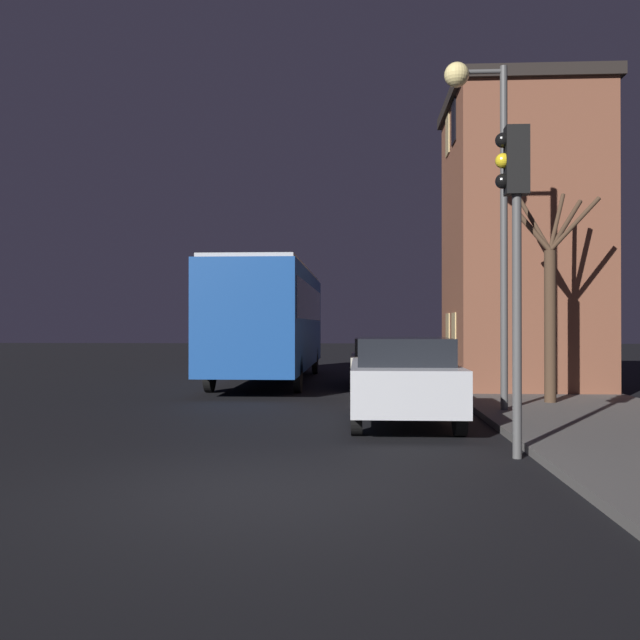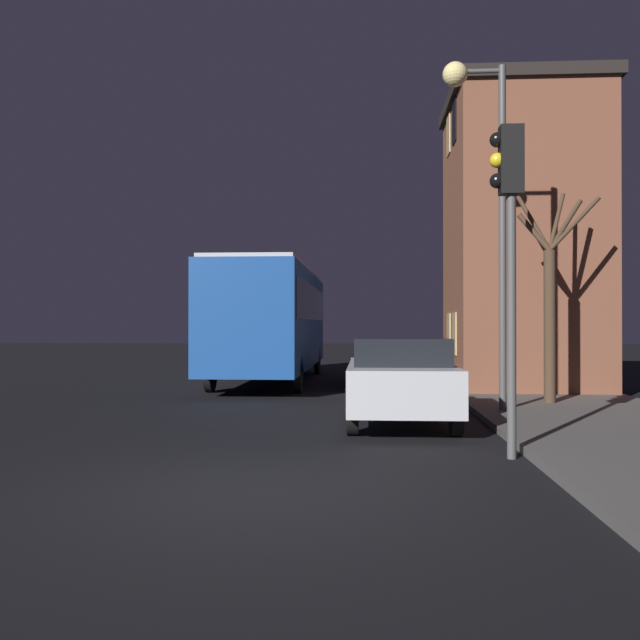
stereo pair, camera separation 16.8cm
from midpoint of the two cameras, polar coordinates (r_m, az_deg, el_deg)
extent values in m
plane|color=black|center=(7.81, -4.88, -13.36)|extent=(120.00, 120.00, 0.00)
cube|color=brown|center=(19.81, 16.06, 5.76)|extent=(3.67, 4.41, 7.50)
cube|color=black|center=(20.60, 16.03, 16.62)|extent=(3.91, 4.65, 0.30)
cube|color=#E5C67F|center=(18.75, 10.95, -1.09)|extent=(0.03, 0.70, 1.10)
cube|color=#E5C67F|center=(20.03, 10.49, -1.05)|extent=(0.03, 0.70, 1.10)
cube|color=black|center=(19.48, 10.93, 15.31)|extent=(0.03, 0.70, 1.10)
cube|color=#E5C67F|center=(20.71, 10.47, 14.36)|extent=(0.03, 0.70, 1.10)
cylinder|color=#4C4C4C|center=(14.23, 14.72, 6.41)|extent=(0.14, 0.14, 6.63)
cylinder|color=#4C4C4C|center=(14.88, 12.90, 18.83)|extent=(0.90, 0.09, 0.09)
sphere|color=#F9E08C|center=(14.81, 11.09, 18.73)|extent=(0.48, 0.48, 0.48)
cylinder|color=#4C4C4C|center=(9.67, 15.55, -0.50)|extent=(0.12, 0.12, 3.46)
cube|color=black|center=(9.90, 15.53, 12.22)|extent=(0.30, 0.24, 0.90)
sphere|color=black|center=(9.93, 14.48, 13.78)|extent=(0.20, 0.20, 0.20)
sphere|color=yellow|center=(9.87, 14.48, 12.26)|extent=(0.20, 0.20, 0.20)
sphere|color=black|center=(9.81, 14.48, 10.72)|extent=(0.20, 0.20, 0.20)
cylinder|color=#473323|center=(15.75, 18.19, -0.49)|extent=(0.24, 0.24, 3.20)
cylinder|color=#473323|center=(16.14, 19.97, 7.25)|extent=(1.18, 0.33, 1.21)
cylinder|color=#473323|center=(16.44, 19.31, 7.19)|extent=(1.02, 1.02, 1.26)
cylinder|color=#473323|center=(15.90, 17.05, 6.72)|extent=(0.71, 0.35, 0.86)
cylinder|color=#473323|center=(16.38, 18.68, 7.47)|extent=(0.63, 0.97, 1.39)
cylinder|color=#473323|center=(16.02, 16.99, 7.44)|extent=(0.69, 0.52, 1.26)
cube|color=#194793|center=(22.02, -3.63, 0.02)|extent=(2.49, 10.92, 2.86)
cube|color=black|center=(22.03, -3.63, 1.37)|extent=(2.51, 10.05, 1.03)
cube|color=#B2B2B2|center=(22.08, -3.63, 3.90)|extent=(2.36, 10.37, 0.12)
cylinder|color=black|center=(25.47, -0.03, -3.26)|extent=(0.18, 0.96, 0.96)
cylinder|color=black|center=(25.73, -5.17, -3.23)|extent=(0.18, 0.96, 0.96)
cylinder|color=black|center=(18.41, -1.48, -4.36)|extent=(0.18, 0.96, 0.96)
cylinder|color=black|center=(18.76, -8.53, -4.28)|extent=(0.18, 0.96, 0.96)
cube|color=#B7BABF|center=(12.72, 6.80, -5.12)|extent=(1.80, 4.19, 0.73)
cube|color=black|center=(12.48, 6.85, -2.48)|extent=(1.58, 2.18, 0.46)
cylinder|color=black|center=(14.17, 9.79, -6.11)|extent=(0.18, 0.67, 0.67)
cylinder|color=black|center=(14.10, 3.19, -6.15)|extent=(0.18, 0.67, 0.67)
cylinder|color=black|center=(11.49, 11.24, -7.46)|extent=(0.18, 0.67, 0.67)
cylinder|color=black|center=(11.39, 3.07, -7.53)|extent=(0.18, 0.67, 0.67)
cube|color=beige|center=(20.69, 5.28, -3.55)|extent=(1.75, 4.16, 0.56)
cube|color=black|center=(20.46, 5.29, -2.13)|extent=(1.54, 2.16, 0.48)
cylinder|color=black|center=(22.09, 7.22, -4.09)|extent=(0.18, 0.66, 0.66)
cylinder|color=black|center=(22.05, 3.14, -4.09)|extent=(0.18, 0.66, 0.66)
cylinder|color=black|center=(19.40, 7.71, -4.60)|extent=(0.18, 0.66, 0.66)
cylinder|color=black|center=(19.36, 3.06, -4.61)|extent=(0.18, 0.66, 0.66)
camera|label=1|loc=(0.08, -89.73, 0.00)|focal=40.00mm
camera|label=2|loc=(0.08, 90.27, 0.00)|focal=40.00mm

